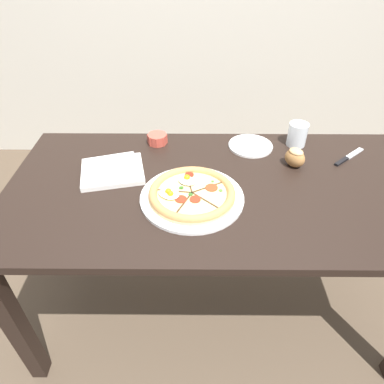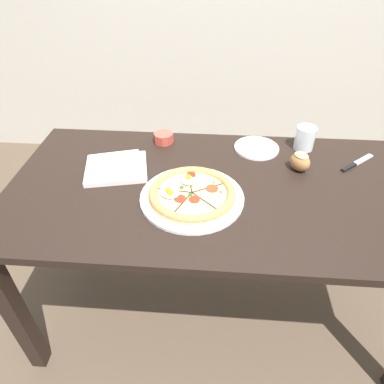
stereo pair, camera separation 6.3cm
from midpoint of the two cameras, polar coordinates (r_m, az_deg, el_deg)
name	(u,v)px [view 2 (the right image)]	position (r m, az deg, el deg)	size (l,w,h in m)	color
ground_plane	(213,303)	(1.81, 4.57, -17.99)	(12.00, 12.00, 0.00)	brown
dining_table	(219,206)	(1.33, 5.95, -2.37)	(1.58, 0.78, 0.74)	black
pizza	(192,194)	(1.19, 1.46, -0.41)	(0.36, 0.36, 0.05)	white
ramekin_bowl	(164,137)	(1.52, -3.56, 9.04)	(0.09, 0.09, 0.04)	#C64C3D
napkin_folded	(116,167)	(1.36, -11.22, 4.08)	(0.27, 0.24, 0.04)	silver
bread_piece_near	(300,161)	(1.40, 18.83, 4.86)	(0.10, 0.10, 0.08)	#A3703D
knife_main	(357,163)	(1.54, 26.85, 4.32)	(0.16, 0.14, 0.01)	silver
water_glass	(305,139)	(1.55, 19.39, 8.27)	(0.08, 0.08, 0.10)	white
side_saucer	(257,148)	(1.51, 11.90, 7.17)	(0.19, 0.19, 0.01)	white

